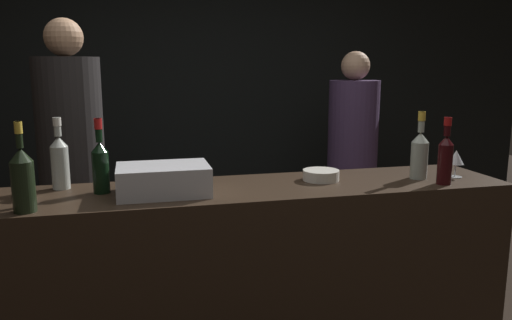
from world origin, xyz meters
The scene contains 13 objects.
wall_back_chalkboard centered at (0.00, 2.38, 1.40)m, with size 6.40×0.06×2.80m.
bar_counter centered at (0.00, 0.26, 0.51)m, with size 2.39×0.52×1.02m.
ice_bin_with_bottles centered at (-0.44, 0.23, 1.09)m, with size 0.39×0.27×0.13m.
bowl_white centered at (0.33, 0.31, 1.05)m, with size 0.18×0.18×0.05m.
wine_glass centered at (1.01, 0.21, 1.12)m, with size 0.08×0.08×0.14m.
candle_votive centered at (-1.00, 0.28, 1.05)m, with size 0.08×0.08×0.05m.
champagne_bottle centered at (-0.96, 0.08, 1.16)m, with size 0.09×0.09×0.35m.
white_wine_bottle centered at (-0.88, 0.43, 1.16)m, with size 0.08×0.08×0.33m.
red_wine_bottle_burgundy centered at (-0.70, 0.31, 1.16)m, with size 0.07×0.07×0.33m.
red_wine_bottle_tall centered at (0.87, 0.09, 1.16)m, with size 0.07×0.07×0.32m.
rose_wine_bottle centered at (0.82, 0.23, 1.15)m, with size 0.08×0.08×0.33m.
person_in_hoodie centered at (1.04, 1.48, 0.93)m, with size 0.37×0.37×1.68m.
person_blond_tee centered at (-0.90, 1.05, 1.03)m, with size 0.37×0.37×1.83m.
Camera 1 is at (-0.55, -1.93, 1.57)m, focal length 35.00 mm.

